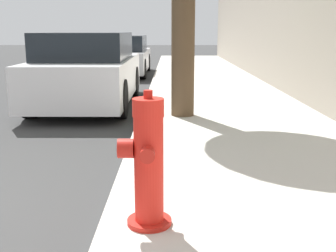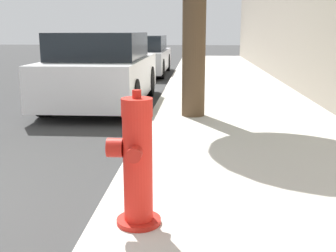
# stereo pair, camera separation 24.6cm
# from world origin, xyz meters

# --- Properties ---
(sidewalk_slab) EXTENTS (2.95, 40.00, 0.13)m
(sidewalk_slab) POSITION_xyz_m (3.63, 0.00, 0.07)
(sidewalk_slab) COLOR beige
(sidewalk_slab) RESTS_ON ground_plane
(fire_hydrant) EXTENTS (0.36, 0.38, 0.94)m
(fire_hydrant) POSITION_xyz_m (2.50, 0.19, 0.57)
(fire_hydrant) COLOR red
(fire_hydrant) RESTS_ON sidewalk_slab
(parked_car_near) EXTENTS (1.72, 3.98, 1.41)m
(parked_car_near) POSITION_xyz_m (1.05, 5.62, 0.69)
(parked_car_near) COLOR silver
(parked_car_near) RESTS_ON ground_plane
(parked_car_mid) EXTENTS (1.88, 4.17, 1.28)m
(parked_car_mid) POSITION_xyz_m (0.95, 11.52, 0.62)
(parked_car_mid) COLOR #B7B7BC
(parked_car_mid) RESTS_ON ground_plane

